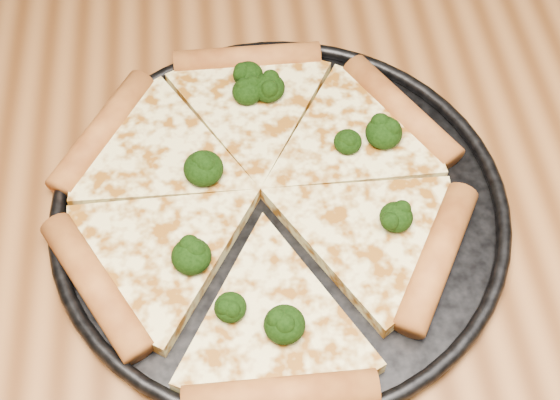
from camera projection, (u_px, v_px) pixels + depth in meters
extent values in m
cube|color=brown|center=(348.00, 224.00, 0.65)|extent=(1.20, 0.90, 0.04)
cylinder|color=black|center=(280.00, 209.00, 0.63)|extent=(0.36, 0.36, 0.01)
torus|color=black|center=(280.00, 204.00, 0.63)|extent=(0.38, 0.38, 0.01)
cylinder|color=#BC6B2F|center=(401.00, 110.00, 0.68)|extent=(0.09, 0.13, 0.03)
cylinder|color=#BC6B2F|center=(247.00, 59.00, 0.71)|extent=(0.14, 0.03, 0.03)
cylinder|color=#BC6B2F|center=(103.00, 132.00, 0.66)|extent=(0.09, 0.13, 0.03)
cylinder|color=#BC6B2F|center=(95.00, 285.00, 0.58)|extent=(0.09, 0.13, 0.03)
cylinder|color=#BC6B2F|center=(281.00, 396.00, 0.53)|extent=(0.14, 0.03, 0.03)
cylinder|color=#BC6B2F|center=(437.00, 257.00, 0.59)|extent=(0.09, 0.13, 0.03)
ellipsoid|color=black|center=(203.00, 168.00, 0.62)|extent=(0.03, 0.03, 0.02)
ellipsoid|color=black|center=(230.00, 307.00, 0.56)|extent=(0.02, 0.02, 0.02)
ellipsoid|color=black|center=(384.00, 132.00, 0.65)|extent=(0.03, 0.03, 0.02)
ellipsoid|color=black|center=(348.00, 142.00, 0.64)|extent=(0.02, 0.02, 0.02)
ellipsoid|color=black|center=(191.00, 256.00, 0.58)|extent=(0.03, 0.03, 0.02)
ellipsoid|color=black|center=(284.00, 324.00, 0.55)|extent=(0.03, 0.03, 0.02)
ellipsoid|color=black|center=(247.00, 91.00, 0.67)|extent=(0.03, 0.03, 0.02)
ellipsoid|color=black|center=(248.00, 75.00, 0.69)|extent=(0.03, 0.03, 0.02)
ellipsoid|color=black|center=(396.00, 217.00, 0.60)|extent=(0.03, 0.03, 0.02)
ellipsoid|color=black|center=(268.00, 88.00, 0.68)|extent=(0.03, 0.03, 0.02)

